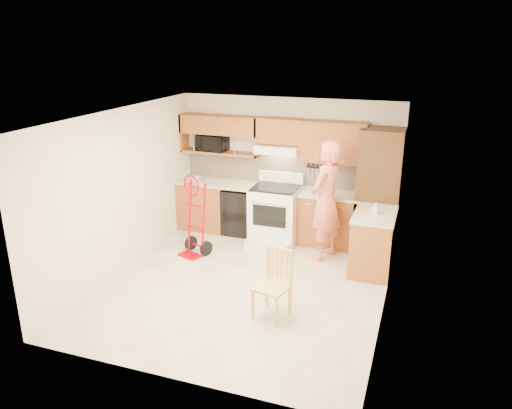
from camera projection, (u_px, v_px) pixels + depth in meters
The scene contains 28 objects.
floor at pixel (245, 285), 7.35m from camera, with size 4.00×4.50×0.02m, color beige.
ceiling at pixel (244, 115), 6.54m from camera, with size 4.00×4.50×0.02m, color white.
wall_back at pixel (288, 167), 8.97m from camera, with size 4.00×0.02×2.50m, color #F3E7CA.
wall_front at pixel (165, 274), 4.93m from camera, with size 4.00×0.02×2.50m, color #F3E7CA.
wall_left at pixel (121, 191), 7.58m from camera, with size 0.02×4.50×2.50m, color #F3E7CA.
wall_right at pixel (392, 222), 6.32m from camera, with size 0.02×4.50×2.50m, color #F3E7CA.
backsplash at pixel (288, 170), 8.96m from camera, with size 3.92×0.03×0.55m, color #C7B094.
lower_cab_left at pixel (204, 205), 9.43m from camera, with size 0.90×0.60×0.90m, color brown.
dishwasher at pixel (241, 211), 9.21m from camera, with size 0.60×0.60×0.85m, color black.
lower_cab_right at pixel (328, 220), 8.69m from camera, with size 1.14×0.60×0.90m, color brown.
countertop_left at pixel (218, 183), 9.19m from camera, with size 1.50×0.63×0.04m, color beige.
countertop_right at pixel (329, 194), 8.54m from camera, with size 1.14×0.63×0.04m, color beige.
cab_return_right at pixel (373, 243), 7.70m from camera, with size 0.60×1.00×0.90m, color brown.
countertop_return at pixel (375, 215), 7.55m from camera, with size 0.63×1.00×0.04m, color beige.
pantry_tall at pixel (378, 191), 8.24m from camera, with size 0.70×0.60×2.10m, color #543A1E.
upper_cab_left at pixel (220, 125), 8.97m from camera, with size 1.50×0.33×0.34m, color brown.
upper_shelf_mw at pixel (220, 152), 9.13m from camera, with size 1.50×0.33×0.04m, color brown.
upper_cab_center at pixel (279, 131), 8.63m from camera, with size 0.76×0.33×0.44m, color brown.
upper_cab_right at pixel (333, 142), 8.38m from camera, with size 1.14×0.33×0.70m, color brown.
range_hood at pixel (278, 149), 8.67m from camera, with size 0.76×0.46×0.14m, color white.
knife_strip at pixel (317, 171), 8.75m from camera, with size 0.40×0.05×0.29m, color black, non-canonical shape.
microwave at pixel (212, 143), 9.13m from camera, with size 0.54×0.37×0.30m, color black.
range at pixel (274, 210), 8.69m from camera, with size 0.82×1.07×1.20m, color white, non-canonical shape.
person at pixel (326, 201), 7.96m from camera, with size 0.72×0.47×1.98m, color #E76E5A.
hand_truck at pixel (193, 220), 8.18m from camera, with size 0.49×0.45×1.25m, color #B7000A, non-canonical shape.
dining_chair at pixel (272, 285), 6.39m from camera, with size 0.41×0.45×0.91m, color #E5AE5F, non-canonical shape.
soap_bottle at pixel (376, 208), 7.51m from camera, with size 0.08×0.08×0.18m, color white.
bowl at pixel (196, 178), 9.32m from camera, with size 0.21×0.21×0.05m, color white.
Camera 1 is at (2.32, -6.16, 3.49)m, focal length 34.80 mm.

